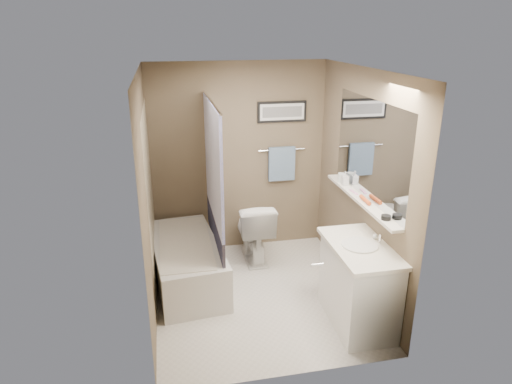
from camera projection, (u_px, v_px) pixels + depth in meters
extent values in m
plane|color=silver|center=(259.00, 295.00, 5.00)|extent=(2.50, 2.50, 0.00)
cube|color=white|center=(259.00, 72.00, 4.19)|extent=(2.20, 2.50, 0.04)
cube|color=brown|center=(239.00, 159.00, 5.72)|extent=(2.20, 0.04, 2.40)
cube|color=brown|center=(292.00, 247.00, 3.46)|extent=(2.20, 0.04, 2.40)
cube|color=brown|center=(149.00, 200.00, 4.39)|extent=(0.04, 2.50, 2.40)
cube|color=brown|center=(359.00, 185.00, 4.80)|extent=(0.04, 2.50, 2.40)
cube|color=beige|center=(150.00, 201.00, 4.92)|extent=(0.02, 1.55, 2.00)
cylinder|color=silver|center=(211.00, 101.00, 4.69)|extent=(0.02, 1.55, 0.02)
cube|color=white|center=(213.00, 162.00, 4.91)|extent=(0.03, 1.45, 1.28)
cube|color=#262847|center=(215.00, 231.00, 5.19)|extent=(0.03, 1.45, 0.36)
cube|color=silver|center=(370.00, 150.00, 4.52)|extent=(0.02, 1.60, 1.00)
cube|color=silver|center=(360.00, 199.00, 4.68)|extent=(0.12, 1.60, 0.03)
cylinder|color=silver|center=(282.00, 150.00, 5.78)|extent=(0.60, 0.02, 0.02)
cube|color=#90B3D1|center=(282.00, 164.00, 5.82)|extent=(0.34, 0.05, 0.44)
cube|color=black|center=(282.00, 112.00, 5.63)|extent=(0.62, 0.02, 0.26)
cube|color=white|center=(282.00, 112.00, 5.62)|extent=(0.56, 0.00, 0.20)
cube|color=#595959|center=(282.00, 112.00, 5.62)|extent=(0.50, 0.00, 0.13)
cube|color=silver|center=(359.00, 264.00, 3.62)|extent=(0.80, 0.02, 2.00)
cylinder|color=silver|center=(317.00, 265.00, 3.61)|extent=(0.10, 0.02, 0.02)
cube|color=silver|center=(186.00, 263.00, 5.17)|extent=(0.85, 1.57, 0.50)
cube|color=beige|center=(185.00, 243.00, 5.08)|extent=(0.56, 1.36, 0.02)
imported|color=white|center=(254.00, 230.00, 5.68)|extent=(0.44, 0.77, 0.78)
cube|color=white|center=(358.00, 286.00, 4.43)|extent=(0.52, 0.91, 0.80)
cube|color=white|center=(361.00, 248.00, 4.28)|extent=(0.54, 0.96, 0.04)
cylinder|color=silver|center=(360.00, 245.00, 4.27)|extent=(0.34, 0.34, 0.01)
cylinder|color=white|center=(380.00, 239.00, 4.29)|extent=(0.02, 0.02, 0.10)
sphere|color=white|center=(375.00, 236.00, 4.39)|extent=(0.05, 0.05, 0.05)
cylinder|color=black|center=(386.00, 217.00, 4.16)|extent=(0.09, 0.09, 0.04)
cylinder|color=#D04D1D|center=(365.00, 200.00, 4.57)|extent=(0.05, 0.22, 0.04)
cube|color=pink|center=(354.00, 192.00, 4.84)|extent=(0.04, 0.16, 0.01)
cylinder|color=silver|center=(341.00, 178.00, 5.15)|extent=(0.08, 0.08, 0.10)
imported|color=#999999|center=(345.00, 178.00, 5.05)|extent=(0.07, 0.07, 0.15)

